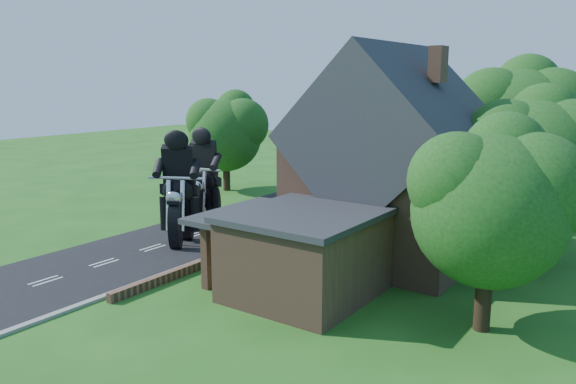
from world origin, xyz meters
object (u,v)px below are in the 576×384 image
Objects in this scene: annex at (303,252)px; motorcycle_follow at (206,214)px; house at (392,168)px; motorcycle_lead at (181,228)px; garden_wall at (277,236)px.

annex is 11.66m from motorcycle_follow.
house is 5.27× the size of motorcycle_lead.
annex reaches higher than motorcycle_follow.
house reaches higher than annex.
garden_wall is 11.32× the size of motorcycle_lead.
motorcycle_lead is (-3.50, -3.72, 0.70)m from garden_wall.
annex is at bearing 140.54° from motorcycle_lead.
motorcycle_lead is at bearing 101.68° from motorcycle_follow.
annex is (-0.62, -6.80, -2.58)m from house.
garden_wall is at bearing -170.83° from house.
motorcycle_lead is 1.02× the size of motorcycle_follow.
annex reaches higher than garden_wall.
house is at bearing 9.17° from garden_wall.
motorcycle_lead is at bearing -154.01° from house.
house is 7.30m from annex.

